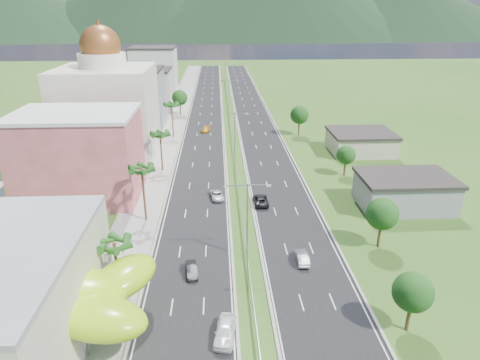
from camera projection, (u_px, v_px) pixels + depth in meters
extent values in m
plane|color=#2D5119|center=(253.00, 304.00, 49.39)|extent=(500.00, 500.00, 0.00)
cube|color=black|center=(205.00, 119.00, 132.37)|extent=(11.00, 260.00, 0.04)
cube|color=black|center=(254.00, 118.00, 133.10)|extent=(11.00, 260.00, 0.04)
cube|color=gray|center=(175.00, 119.00, 131.89)|extent=(7.00, 260.00, 0.12)
cube|color=gray|center=(231.00, 132.00, 115.84)|extent=(0.08, 216.00, 0.28)
cube|color=gray|center=(224.00, 77.00, 210.41)|extent=(0.10, 0.12, 0.70)
cylinder|color=gray|center=(247.00, 222.00, 56.59)|extent=(0.20, 0.20, 11.00)
cube|color=gray|center=(236.00, 185.00, 54.54)|extent=(2.88, 0.12, 0.12)
cube|color=gray|center=(259.00, 185.00, 54.68)|extent=(2.88, 0.12, 0.12)
cube|color=silver|center=(226.00, 186.00, 54.52)|extent=(0.60, 0.25, 0.18)
cube|color=silver|center=(269.00, 185.00, 54.78)|extent=(0.60, 0.25, 0.18)
cylinder|color=gray|center=(235.00, 137.00, 93.64)|extent=(0.20, 0.20, 11.00)
cube|color=gray|center=(228.00, 114.00, 91.59)|extent=(2.88, 0.12, 0.12)
cube|color=gray|center=(241.00, 113.00, 91.73)|extent=(2.88, 0.12, 0.12)
cube|color=silver|center=(222.00, 114.00, 91.56)|extent=(0.60, 0.25, 0.18)
cube|color=silver|center=(247.00, 114.00, 91.83)|extent=(0.60, 0.25, 0.18)
cylinder|color=gray|center=(229.00, 97.00, 135.32)|extent=(0.20, 0.20, 11.00)
cube|color=gray|center=(224.00, 81.00, 133.27)|extent=(2.88, 0.12, 0.12)
cube|color=gray|center=(233.00, 80.00, 133.41)|extent=(2.88, 0.12, 0.12)
cube|color=silver|center=(220.00, 81.00, 133.24)|extent=(0.60, 0.25, 0.18)
cube|color=silver|center=(237.00, 81.00, 133.51)|extent=(0.60, 0.25, 0.18)
cylinder|color=gray|center=(226.00, 76.00, 177.00)|extent=(0.20, 0.20, 11.00)
cube|color=gray|center=(222.00, 63.00, 174.94)|extent=(2.88, 0.12, 0.12)
cube|color=gray|center=(229.00, 63.00, 175.09)|extent=(2.88, 0.12, 0.12)
cube|color=silver|center=(219.00, 64.00, 174.92)|extent=(0.60, 0.25, 0.18)
cube|color=silver|center=(232.00, 63.00, 175.19)|extent=(0.60, 0.25, 0.18)
cylinder|color=gray|center=(31.00, 309.00, 45.61)|extent=(0.50, 0.50, 4.00)
cylinder|color=gray|center=(84.00, 340.00, 41.33)|extent=(0.50, 0.50, 4.00)
cylinder|color=gray|center=(116.00, 306.00, 46.05)|extent=(0.50, 0.50, 4.00)
cube|color=#B34C49|center=(79.00, 157.00, 74.85)|extent=(20.00, 15.00, 15.00)
cube|color=beige|center=(108.00, 113.00, 95.22)|extent=(20.00, 20.00, 20.00)
cylinder|color=beige|center=(102.00, 60.00, 90.92)|extent=(10.00, 10.00, 3.00)
sphere|color=brown|center=(100.00, 46.00, 89.80)|extent=(8.40, 8.40, 8.40)
cube|color=gray|center=(134.00, 100.00, 119.17)|extent=(16.00, 15.00, 16.00)
cube|color=#B9AE98|center=(146.00, 91.00, 140.11)|extent=(16.00, 15.00, 13.00)
cube|color=silver|center=(155.00, 73.00, 160.47)|extent=(16.00, 15.00, 18.00)
cube|color=gray|center=(404.00, 193.00, 72.98)|extent=(15.00, 10.00, 5.00)
cube|color=#B9AE98|center=(361.00, 143.00, 100.98)|extent=(14.00, 12.00, 4.40)
cylinder|color=#47301C|center=(117.00, 271.00, 49.08)|extent=(0.36, 0.36, 7.50)
cylinder|color=#47301C|center=(144.00, 195.00, 67.32)|extent=(0.36, 0.36, 9.00)
cylinder|color=#47301C|center=(161.00, 152.00, 88.81)|extent=(0.36, 0.36, 8.00)
cylinder|color=#47301C|center=(173.00, 121.00, 111.82)|extent=(0.36, 0.36, 8.80)
cylinder|color=#47301C|center=(180.00, 108.00, 135.70)|extent=(0.40, 0.40, 4.90)
sphere|color=#1E4E18|center=(180.00, 98.00, 134.52)|extent=(4.90, 4.90, 4.90)
cylinder|color=#47301C|center=(409.00, 314.00, 44.76)|extent=(0.40, 0.40, 4.20)
sphere|color=#1E4E18|center=(413.00, 292.00, 43.75)|extent=(4.20, 4.20, 4.20)
cylinder|color=#47301C|center=(380.00, 232.00, 60.58)|extent=(0.40, 0.40, 4.55)
sphere|color=#1E4E18|center=(382.00, 214.00, 59.49)|extent=(4.55, 4.55, 4.55)
cylinder|color=#47301C|center=(345.00, 166.00, 86.79)|extent=(0.40, 0.40, 3.85)
sphere|color=#1E4E18|center=(346.00, 155.00, 85.87)|extent=(3.85, 3.85, 3.85)
cylinder|color=#47301C|center=(299.00, 126.00, 114.19)|extent=(0.40, 0.40, 4.90)
sphere|color=#1E4E18|center=(300.00, 115.00, 113.01)|extent=(4.90, 4.90, 4.90)
imported|color=white|center=(225.00, 331.00, 44.06)|extent=(2.76, 5.29, 1.72)
imported|color=black|center=(192.00, 270.00, 54.72)|extent=(1.90, 4.13, 1.31)
imported|color=#B4B8BC|center=(217.00, 195.00, 76.53)|extent=(2.76, 4.85, 1.28)
imported|color=orange|center=(206.00, 129.00, 118.01)|extent=(2.62, 4.84, 1.33)
imported|color=#93959A|center=(302.00, 257.00, 57.37)|extent=(1.54, 4.27, 1.40)
imported|color=black|center=(261.00, 200.00, 74.44)|extent=(2.50, 5.31, 1.47)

